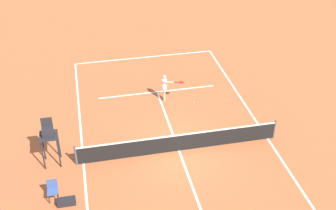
{
  "coord_description": "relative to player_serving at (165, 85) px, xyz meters",
  "views": [
    {
      "loc": [
        4.03,
        16.27,
        13.57
      ],
      "look_at": [
        -0.07,
        -2.85,
        0.8
      ],
      "focal_mm": 47.44,
      "sensor_mm": 36.0,
      "label": 1
    }
  ],
  "objects": [
    {
      "name": "umpire_chair",
      "position": [
        6.23,
        4.25,
        0.66
      ],
      "size": [
        0.8,
        0.8,
        2.41
      ],
      "color": "#232328",
      "rests_on": "ground"
    },
    {
      "name": "player_serving",
      "position": [
        0.0,
        0.0,
        0.0
      ],
      "size": [
        1.2,
        0.8,
        1.61
      ],
      "rotation": [
        0.0,
        0.0,
        1.33
      ],
      "color": "#D8A884",
      "rests_on": "ground"
    },
    {
      "name": "ground_plane",
      "position": [
        0.29,
        4.62,
        -0.95
      ],
      "size": [
        60.0,
        60.0,
        0.0
      ],
      "primitive_type": "plane",
      "color": "#AD5933"
    },
    {
      "name": "equipment_bag",
      "position": [
        5.68,
        7.08,
        -0.8
      ],
      "size": [
        0.76,
        0.32,
        0.3
      ],
      "primitive_type": "cube",
      "color": "black",
      "rests_on": "ground"
    },
    {
      "name": "courtside_chair_near",
      "position": [
        6.19,
        6.63,
        -0.42
      ],
      "size": [
        0.44,
        0.46,
        0.95
      ],
      "color": "#262626",
      "rests_on": "ground"
    },
    {
      "name": "tennis_ball",
      "position": [
        -1.49,
        0.63,
        -0.92
      ],
      "size": [
        0.07,
        0.07,
        0.07
      ],
      "primitive_type": "sphere",
      "color": "#CCE033",
      "rests_on": "ground"
    },
    {
      "name": "tennis_net",
      "position": [
        0.29,
        4.62,
        -0.45
      ],
      "size": [
        9.84,
        0.1,
        1.07
      ],
      "color": "#4C4C51",
      "rests_on": "ground"
    },
    {
      "name": "court_lines",
      "position": [
        0.29,
        4.62,
        -0.95
      ],
      "size": [
        9.24,
        20.31,
        0.01
      ],
      "color": "white",
      "rests_on": "ground"
    }
  ]
}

